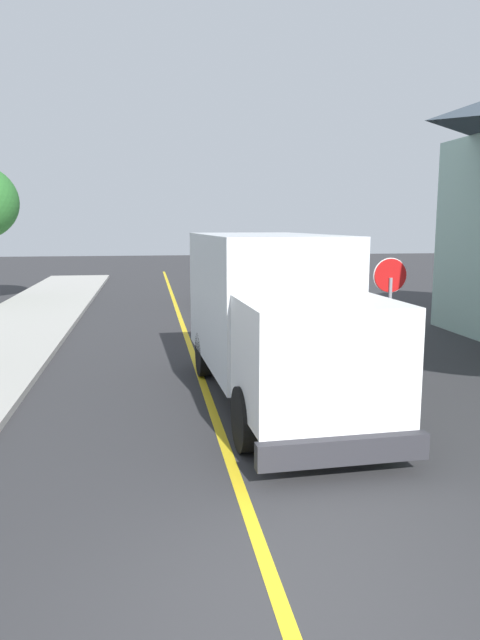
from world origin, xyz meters
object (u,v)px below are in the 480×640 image
Objects in this scene: box_truck at (272,310)px; stop_sign at (390,293)px; parked_car_near at (256,307)px; parked_car_mid at (231,285)px.

box_truck is 2.75× the size of stop_sign.
box_truck is at bearing -98.12° from parked_car_near.
box_truck reaches higher than parked_car_near.
box_truck is 13.92m from parked_car_mid.
parked_car_near is at bearing 81.88° from box_truck.
parked_car_near is 5.99m from stop_sign.
parked_car_near is at bearing 110.57° from stop_sign.
box_truck reaches higher than stop_sign.
box_truck is 1.63× the size of parked_car_near.
box_truck is 3.48m from stop_sign.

